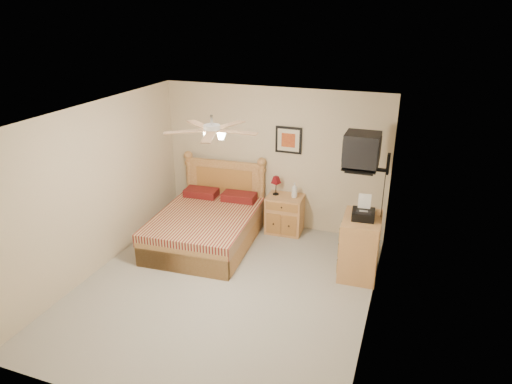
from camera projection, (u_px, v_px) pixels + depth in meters
floor at (224, 288)px, 6.49m from camera, size 4.50×4.50×0.00m
ceiling at (218, 115)px, 5.55m from camera, size 4.00×4.50×0.04m
wall_back at (274, 159)px, 7.98m from camera, size 4.00×0.04×2.50m
wall_front at (119, 306)px, 4.06m from camera, size 4.00×0.04×2.50m
wall_left at (96, 189)px, 6.65m from camera, size 0.04×4.50×2.50m
wall_right at (376, 232)px, 5.39m from camera, size 0.04×4.50×2.50m
bed at (204, 209)px, 7.48m from camera, size 1.63×2.07×1.28m
nightstand at (285, 214)px, 8.02m from camera, size 0.64×0.49×0.67m
table_lamp at (276, 185)px, 7.92m from camera, size 0.24×0.24×0.34m
lotion_bottle at (295, 190)px, 7.81m from camera, size 0.12×0.12×0.26m
framed_picture at (289, 140)px, 7.74m from camera, size 0.46×0.04×0.46m
dresser at (360, 246)px, 6.70m from camera, size 0.57×0.80×0.92m
fax_machine at (364, 208)px, 6.44m from camera, size 0.35×0.36×0.34m
magazine_lower at (362, 211)px, 6.74m from camera, size 0.24×0.28×0.02m
magazine_upper at (362, 210)px, 6.72m from camera, size 0.21×0.26×0.02m
wall_tv at (372, 153)px, 6.43m from camera, size 0.56×0.46×0.58m
ceiling_fan at (212, 130)px, 5.43m from camera, size 1.14×1.14×0.28m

